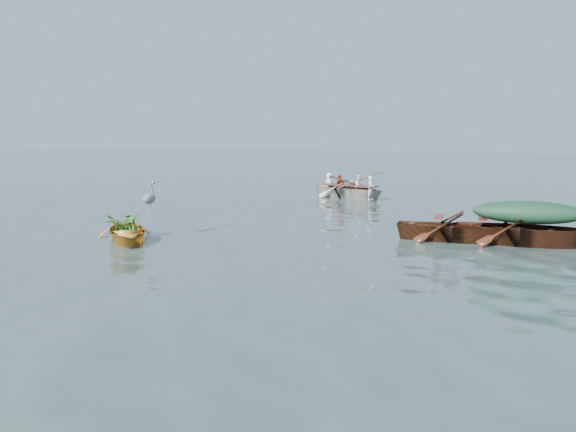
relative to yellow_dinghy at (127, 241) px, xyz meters
The scene contains 11 objects.
ground 3.64m from the yellow_dinghy, 13.24° to the right, with size 140.00×140.00×0.00m, color #3A5149.
yellow_dinghy is the anchor object (origin of this frame).
green_tarp_boat 9.23m from the yellow_dinghy, 25.25° to the left, with size 1.36×4.36×1.02m, color #562214.
open_wooden_boat 7.83m from the yellow_dinghy, 28.13° to the left, with size 1.26×4.05×0.92m, color #4E2313.
rowed_boat 10.71m from the yellow_dinghy, 82.89° to the left, with size 1.27×4.23×1.00m, color beige.
green_tarp_cover 9.26m from the yellow_dinghy, 25.25° to the left, with size 0.75×2.40×0.52m, color #173824.
thwart_benches 7.85m from the yellow_dinghy, 28.13° to the left, with size 0.76×2.02×0.04m, color #511A13, non-canonical shape.
heron 1.00m from the yellow_dinghy, 53.65° to the left, with size 0.28×0.40×0.92m, color gray, non-canonical shape.
dinghy_weeds 0.87m from the yellow_dinghy, 135.68° to the left, with size 0.70×0.90×0.60m, color #30771F.
rowers 10.75m from the yellow_dinghy, 82.89° to the left, with size 1.14×2.96×0.76m, color silver.
oars 10.72m from the yellow_dinghy, 82.89° to the left, with size 2.60×0.60×0.06m, color olive, non-canonical shape.
Camera 1 is at (5.91, -8.81, 2.51)m, focal length 35.00 mm.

